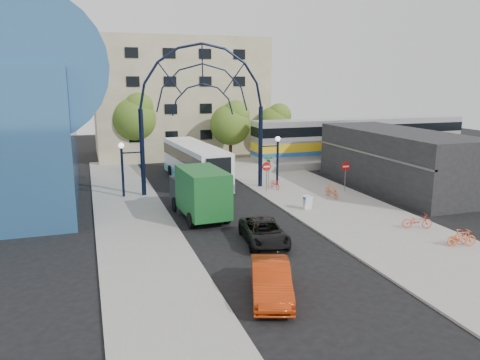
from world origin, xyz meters
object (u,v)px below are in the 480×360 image
object	(u,v)px
tree_north_b	(135,116)
tree_north_c	(275,122)
bike_near_a	(275,183)
bike_near_b	(332,191)
black_suv	(264,232)
gateway_arch	(203,88)
sandwich_board	(308,201)
city_bus	(195,163)
bike_far_a	(417,221)
green_truck	(199,192)
bike_far_b	(462,238)
train_car	(361,137)
red_sedan	(271,280)
bike_far_c	(458,238)
do_not_enter_sign	(346,169)
street_name_sign	(268,166)
tree_north_a	(232,122)
stop_sign	(267,169)

from	to	relation	value
tree_north_b	tree_north_c	world-z (taller)	tree_north_b
tree_north_b	bike_near_a	bearing A→B (deg)	-60.18
tree_north_b	bike_near_b	xyz separation A→B (m)	(12.85, -21.40, -4.60)
black_suv	gateway_arch	bearing A→B (deg)	98.56
sandwich_board	city_bus	distance (m)	13.09
city_bus	bike_far_a	world-z (taller)	city_bus
green_truck	bike_far_b	distance (m)	16.38
sandwich_board	bike_near_b	size ratio (longest dim) A/B	0.55
tree_north_b	bike_near_a	xyz separation A→B (m)	(9.80, -17.09, -4.71)
train_car	black_suv	world-z (taller)	train_car
red_sedan	bike_far_c	xyz separation A→B (m)	(12.31, 2.48, -0.25)
do_not_enter_sign	street_name_sign	xyz separation A→B (m)	(-5.80, 2.60, 0.15)
tree_north_b	tree_north_c	distance (m)	16.15
tree_north_c	bike_far_b	xyz separation A→B (m)	(-1.75, -31.49, -3.66)
sandwich_board	street_name_sign	bearing A→B (deg)	93.46
train_car	tree_north_a	distance (m)	14.52
stop_sign	bike_near_b	world-z (taller)	stop_sign
stop_sign	bike_near_b	xyz separation A→B (m)	(4.17, -3.48, -1.33)
tree_north_c	bike_far_c	xyz separation A→B (m)	(-1.78, -31.22, -3.76)
street_name_sign	bike_far_b	size ratio (longest dim) A/B	1.70
gateway_arch	green_truck	xyz separation A→B (m)	(-2.11, -7.01, -6.82)
tree_north_c	city_bus	distance (m)	15.89
black_suv	bike_near_a	distance (m)	13.47
green_truck	bike_far_b	world-z (taller)	green_truck
street_name_sign	red_sedan	size ratio (longest dim) A/B	0.60
gateway_arch	bike_near_b	world-z (taller)	gateway_arch
black_suv	green_truck	bearing A→B (deg)	117.68
do_not_enter_sign	black_suv	size ratio (longest dim) A/B	0.51
bike_far_b	street_name_sign	bearing A→B (deg)	32.75
train_car	green_truck	xyz separation A→B (m)	(-22.11, -15.01, -1.17)
street_name_sign	city_bus	world-z (taller)	city_bus
bike_near_b	bike_far_c	size ratio (longest dim) A/B	1.20
tree_north_a	black_suv	xyz separation A→B (m)	(-5.93, -25.29, -3.93)
city_bus	black_suv	distance (m)	17.21
tree_north_b	street_name_sign	bearing A→B (deg)	-62.35
gateway_arch	green_truck	bearing A→B (deg)	-106.78
gateway_arch	green_truck	size ratio (longest dim) A/B	1.95
gateway_arch	tree_north_a	size ratio (longest dim) A/B	1.95
stop_sign	tree_north_a	xyz separation A→B (m)	(1.32, 13.93, 2.61)
street_name_sign	bike_far_c	size ratio (longest dim) A/B	1.85
do_not_enter_sign	red_sedan	size ratio (longest dim) A/B	0.53
green_truck	bike_far_c	xyz separation A→B (m)	(12.46, -10.29, -1.22)
street_name_sign	train_car	distance (m)	17.55
street_name_sign	tree_north_c	xyz separation A→B (m)	(6.92, 15.33, 2.15)
city_bus	bike_far_b	bearing A→B (deg)	-68.66
stop_sign	train_car	world-z (taller)	train_car
bike_near_b	bike_far_a	xyz separation A→B (m)	(1.18, -8.64, -0.06)
stop_sign	do_not_enter_sign	distance (m)	6.51
tree_north_a	bike_far_a	xyz separation A→B (m)	(4.02, -26.04, -4.01)
green_truck	bike_far_a	distance (m)	14.22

